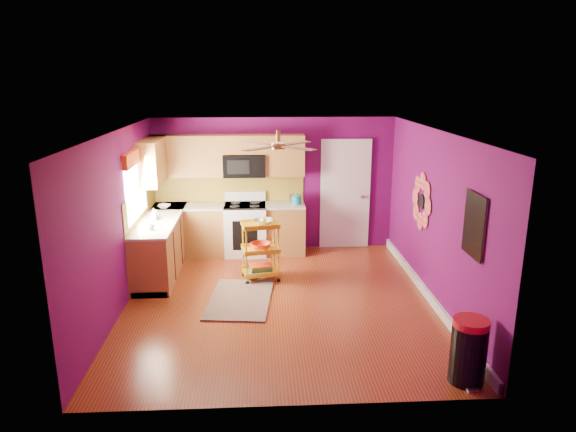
{
  "coord_description": "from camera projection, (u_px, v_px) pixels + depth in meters",
  "views": [
    {
      "loc": [
        -0.25,
        -7.0,
        3.23
      ],
      "look_at": [
        0.15,
        0.4,
        1.2
      ],
      "focal_mm": 32.0,
      "sensor_mm": 36.0,
      "label": 1
    }
  ],
  "objects": [
    {
      "name": "soap_bottle_a",
      "position": [
        154.0,
        215.0,
        8.37
      ],
      "size": [
        0.09,
        0.09,
        0.2
      ],
      "primitive_type": "imported",
      "color": "#EA3F72",
      "rests_on": "lower_cabinets"
    },
    {
      "name": "ceiling_fan",
      "position": [
        278.0,
        145.0,
        7.19
      ],
      "size": [
        1.01,
        1.01,
        0.26
      ],
      "color": "#BF8C3F",
      "rests_on": "ground"
    },
    {
      "name": "upper_cabinetry",
      "position": [
        205.0,
        159.0,
        9.16
      ],
      "size": [
        2.8,
        2.3,
        1.26
      ],
      "color": "brown",
      "rests_on": "ground"
    },
    {
      "name": "lower_cabinets",
      "position": [
        200.0,
        238.0,
        9.17
      ],
      "size": [
        2.81,
        2.31,
        0.94
      ],
      "color": "brown",
      "rests_on": "ground"
    },
    {
      "name": "soap_bottle_b",
      "position": [
        156.0,
        214.0,
        8.5
      ],
      "size": [
        0.12,
        0.12,
        0.15
      ],
      "primitive_type": "imported",
      "color": "white",
      "rests_on": "lower_cabinets"
    },
    {
      "name": "room_envelope",
      "position": [
        281.0,
        194.0,
        7.18
      ],
      "size": [
        4.54,
        5.04,
        2.52
      ],
      "color": "#5E0A54",
      "rests_on": "ground"
    },
    {
      "name": "counter_cup",
      "position": [
        151.0,
        227.0,
        7.87
      ],
      "size": [
        0.12,
        0.12,
        0.1
      ],
      "primitive_type": "imported",
      "color": "white",
      "rests_on": "lower_cabinets"
    },
    {
      "name": "panel_door",
      "position": [
        345.0,
        195.0,
        9.78
      ],
      "size": [
        0.95,
        0.11,
        2.15
      ],
      "color": "white",
      "rests_on": "ground"
    },
    {
      "name": "electric_range",
      "position": [
        245.0,
        229.0,
        9.54
      ],
      "size": [
        0.76,
        0.66,
        1.13
      ],
      "color": "white",
      "rests_on": "ground"
    },
    {
      "name": "rolling_cart",
      "position": [
        261.0,
        248.0,
        8.3
      ],
      "size": [
        0.65,
        0.52,
        1.05
      ],
      "color": "yellow",
      "rests_on": "ground"
    },
    {
      "name": "teal_kettle",
      "position": [
        296.0,
        200.0,
        9.45
      ],
      "size": [
        0.18,
        0.18,
        0.21
      ],
      "color": "teal",
      "rests_on": "lower_cabinets"
    },
    {
      "name": "right_wall_art",
      "position": [
        443.0,
        211.0,
        7.01
      ],
      "size": [
        0.04,
        2.74,
        1.04
      ],
      "color": "black",
      "rests_on": "ground"
    },
    {
      "name": "ground",
      "position": [
        280.0,
        301.0,
        7.61
      ],
      "size": [
        5.0,
        5.0,
        0.0
      ],
      "primitive_type": "plane",
      "color": "maroon",
      "rests_on": "ground"
    },
    {
      "name": "counter_dish",
      "position": [
        164.0,
        206.0,
        9.2
      ],
      "size": [
        0.23,
        0.23,
        0.06
      ],
      "primitive_type": "imported",
      "color": "white",
      "rests_on": "lower_cabinets"
    },
    {
      "name": "shag_rug",
      "position": [
        240.0,
        299.0,
        7.65
      ],
      "size": [
        1.04,
        1.54,
        0.02
      ],
      "primitive_type": "cube",
      "rotation": [
        0.0,
        0.0,
        -0.11
      ],
      "color": "black",
      "rests_on": "ground"
    },
    {
      "name": "trash_can",
      "position": [
        468.0,
        351.0,
        5.52
      ],
      "size": [
        0.44,
        0.45,
        0.74
      ],
      "color": "black",
      "rests_on": "ground"
    },
    {
      "name": "left_window",
      "position": [
        135.0,
        174.0,
        8.04
      ],
      "size": [
        0.08,
        1.35,
        1.08
      ],
      "color": "white",
      "rests_on": "ground"
    },
    {
      "name": "toaster",
      "position": [
        295.0,
        199.0,
        9.5
      ],
      "size": [
        0.22,
        0.15,
        0.18
      ],
      "primitive_type": "cube",
      "color": "beige",
      "rests_on": "lower_cabinets"
    }
  ]
}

